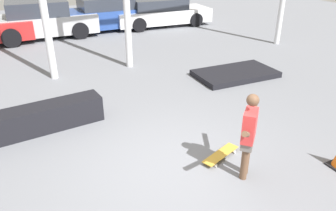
{
  "coord_description": "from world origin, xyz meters",
  "views": [
    {
      "loc": [
        -2.13,
        -4.01,
        3.4
      ],
      "look_at": [
        0.37,
        1.03,
        0.66
      ],
      "focal_mm": 35.0,
      "sensor_mm": 36.0,
      "label": 1
    }
  ],
  "objects_px": {
    "parked_car_silver": "(42,20)",
    "manual_pad": "(235,74)",
    "parked_car_blue": "(109,14)",
    "parked_car_white": "(161,12)",
    "grind_box": "(28,121)",
    "skateboarder": "(249,133)",
    "skateboard": "(221,154)"
  },
  "relations": [
    {
      "from": "parked_car_silver",
      "to": "manual_pad",
      "type": "bearing_deg",
      "value": -56.05
    },
    {
      "from": "parked_car_blue",
      "to": "parked_car_white",
      "type": "relative_size",
      "value": 0.89
    },
    {
      "from": "grind_box",
      "to": "parked_car_white",
      "type": "height_order",
      "value": "parked_car_white"
    },
    {
      "from": "manual_pad",
      "to": "parked_car_white",
      "type": "distance_m",
      "value": 7.15
    },
    {
      "from": "parked_car_silver",
      "to": "parked_car_white",
      "type": "bearing_deg",
      "value": 1.73
    },
    {
      "from": "parked_car_blue",
      "to": "parked_car_white",
      "type": "distance_m",
      "value": 2.42
    },
    {
      "from": "skateboarder",
      "to": "grind_box",
      "type": "xyz_separation_m",
      "value": [
        -3.0,
        3.0,
        -0.54
      ]
    },
    {
      "from": "skateboarder",
      "to": "skateboard",
      "type": "distance_m",
      "value": 0.95
    },
    {
      "from": "skateboarder",
      "to": "grind_box",
      "type": "height_order",
      "value": "skateboarder"
    },
    {
      "from": "skateboard",
      "to": "parked_car_white",
      "type": "distance_m",
      "value": 10.91
    },
    {
      "from": "skateboarder",
      "to": "parked_car_blue",
      "type": "distance_m",
      "value": 11.23
    },
    {
      "from": "manual_pad",
      "to": "parked_car_blue",
      "type": "bearing_deg",
      "value": 101.12
    },
    {
      "from": "grind_box",
      "to": "parked_car_white",
      "type": "relative_size",
      "value": 0.65
    },
    {
      "from": "skateboarder",
      "to": "grind_box",
      "type": "relative_size",
      "value": 0.49
    },
    {
      "from": "parked_car_white",
      "to": "parked_car_silver",
      "type": "bearing_deg",
      "value": -177.56
    },
    {
      "from": "parked_car_blue",
      "to": "grind_box",
      "type": "bearing_deg",
      "value": -117.54
    },
    {
      "from": "skateboard",
      "to": "parked_car_blue",
      "type": "xyz_separation_m",
      "value": [
        1.26,
        10.58,
        0.62
      ]
    },
    {
      "from": "parked_car_blue",
      "to": "parked_car_silver",
      "type": "bearing_deg",
      "value": -176.13
    },
    {
      "from": "skateboard",
      "to": "grind_box",
      "type": "relative_size",
      "value": 0.29
    },
    {
      "from": "skateboarder",
      "to": "parked_car_silver",
      "type": "height_order",
      "value": "parked_car_silver"
    },
    {
      "from": "skateboard",
      "to": "skateboarder",
      "type": "bearing_deg",
      "value": -105.27
    },
    {
      "from": "skateboard",
      "to": "grind_box",
      "type": "height_order",
      "value": "grind_box"
    },
    {
      "from": "skateboard",
      "to": "parked_car_silver",
      "type": "height_order",
      "value": "parked_car_silver"
    },
    {
      "from": "grind_box",
      "to": "parked_car_silver",
      "type": "bearing_deg",
      "value": 80.38
    },
    {
      "from": "skateboarder",
      "to": "parked_car_blue",
      "type": "relative_size",
      "value": 0.36
    },
    {
      "from": "parked_car_white",
      "to": "skateboard",
      "type": "bearing_deg",
      "value": -105.96
    },
    {
      "from": "grind_box",
      "to": "parked_car_white",
      "type": "distance_m",
      "value": 10.26
    },
    {
      "from": "parked_car_silver",
      "to": "skateboarder",
      "type": "bearing_deg",
      "value": -78.46
    },
    {
      "from": "manual_pad",
      "to": "parked_car_silver",
      "type": "distance_m",
      "value": 8.4
    },
    {
      "from": "skateboarder",
      "to": "skateboard",
      "type": "relative_size",
      "value": 1.7
    },
    {
      "from": "skateboarder",
      "to": "parked_car_silver",
      "type": "xyz_separation_m",
      "value": [
        -1.66,
        10.96,
        -0.1
      ]
    },
    {
      "from": "grind_box",
      "to": "parked_car_blue",
      "type": "bearing_deg",
      "value": 62.72
    }
  ]
}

